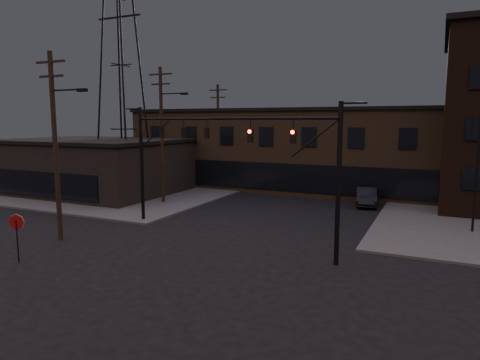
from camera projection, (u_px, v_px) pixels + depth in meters
name	position (u px, v px, depth m)	size (l,w,h in m)	color
ground	(175.00, 274.00, 19.90)	(140.00, 140.00, 0.00)	black
sidewalk_nw	(121.00, 182.00, 48.86)	(30.00, 30.00, 0.15)	#474744
building_row	(325.00, 151.00, 44.48)	(40.00, 12.00, 8.00)	brown
building_left	(95.00, 167.00, 42.30)	(16.00, 12.00, 5.00)	black
traffic_signal_near	(316.00, 165.00, 21.01)	(7.12, 0.24, 8.00)	black
traffic_signal_far	(156.00, 151.00, 29.21)	(7.12, 0.24, 8.00)	black
stop_sign	(17.00, 227.00, 21.22)	(0.72, 0.33, 2.48)	black
utility_pole_near	(56.00, 142.00, 24.85)	(3.70, 0.28, 11.00)	black
utility_pole_mid	(162.00, 132.00, 36.00)	(3.70, 0.28, 11.50)	black
utility_pole_far	(218.00, 132.00, 47.26)	(2.20, 0.28, 11.00)	black
transmission_tower	(121.00, 65.00, 41.88)	(7.00, 7.00, 25.00)	black
lot_light_a	(479.00, 146.00, 26.25)	(1.50, 0.28, 9.14)	black
car_crossing	(367.00, 196.00, 35.95)	(1.61, 4.62, 1.52)	black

